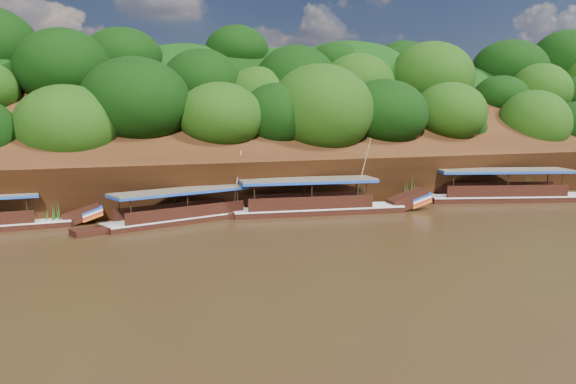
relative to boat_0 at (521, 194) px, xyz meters
name	(u,v)px	position (x,y,z in m)	size (l,w,h in m)	color
ground	(406,230)	(-15.36, -6.40, -0.60)	(160.00, 160.00, 0.00)	black
riverbank	(275,167)	(-15.37, 16.33, 1.29)	(120.00, 30.06, 19.40)	black
boat_0	(521,194)	(0.00, 0.00, 0.00)	(16.14, 6.83, 6.93)	black
boat_1	(328,205)	(-17.19, 0.66, -0.03)	(14.71, 4.16, 5.83)	black
boat_2	(201,213)	(-26.24, 1.44, -0.10)	(13.73, 5.68, 4.93)	black
reeds	(299,197)	(-18.37, 3.11, 0.34)	(49.08, 2.17, 2.27)	#1E5916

